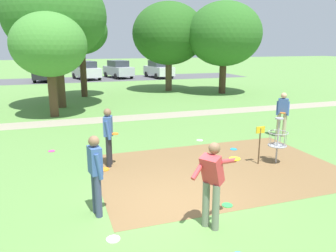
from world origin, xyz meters
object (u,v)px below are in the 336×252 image
Objects in this scene: frisbee_near_basket at (227,205)px; tree_mid_left at (224,34)px; frisbee_by_tee at (200,140)px; parked_car_center_right at (118,69)px; parked_car_rightmost at (159,69)px; frisbee_scattered_a at (113,239)px; tree_near_left at (81,32)px; tree_near_right at (49,45)px; parked_car_leftmost at (47,72)px; player_waiting_right at (96,171)px; player_foreground_watching at (108,134)px; player_throwing at (282,112)px; parked_car_center_left at (86,70)px; tree_mid_right at (55,16)px; player_waiting_left at (212,180)px; disc_golf_basket at (276,139)px; tree_mid_center at (169,34)px; frisbee_far_right at (52,151)px; frisbee_mid_grass at (234,149)px.

tree_mid_left is at bearing 62.62° from frisbee_near_basket.
frisbee_near_basket is at bearing -107.24° from frisbee_by_tee.
parked_car_center_right is at bearing 86.49° from frisbee_by_tee.
frisbee_near_basket is 0.05× the size of parked_car_rightmost.
tree_near_left is (1.03, 17.76, 4.27)m from frisbee_scattered_a.
tree_near_right is 1.10× the size of parked_car_leftmost.
player_foreground_watching is at bearing 76.11° from player_waiting_right.
parked_car_center_left reaches higher than player_throwing.
frisbee_scattered_a is 0.06× the size of parked_car_rightmost.
tree_mid_right is (-7.87, 9.19, 3.97)m from player_throwing.
player_waiting_left is at bearing -105.24° from parked_car_rightmost.
player_waiting_right is 7.18× the size of frisbee_near_basket.
disc_golf_basket is 0.31× the size of parked_car_rightmost.
parked_car_rightmost is at bearing 58.17° from tree_near_right.
player_foreground_watching is 6.86m from player_throwing.
tree_near_left is 0.80× the size of tree_mid_right.
tree_near_right is (-1.98, -6.19, -0.84)m from tree_near_left.
tree_mid_center is 10.90m from parked_car_rightmost.
disc_golf_basket is 0.24× the size of tree_near_left.
player_waiting_right is 0.23× the size of tree_mid_right.
player_waiting_left is 6.74m from frisbee_far_right.
parked_car_center_right is at bearing 79.03° from player_foreground_watching.
frisbee_far_right is at bearing 116.34° from player_waiting_left.
tree_mid_left is 16.21m from parked_car_center_left.
tree_mid_center is at bearing 79.62° from frisbee_mid_grass.
tree_near_left reaches higher than frisbee_by_tee.
frisbee_mid_grass is 6.12m from frisbee_far_right.
frisbee_mid_grass is at bearing 107.35° from disc_golf_basket.
tree_mid_center is (7.48, 18.78, 4.24)m from frisbee_scattered_a.
frisbee_by_tee is at bearing -104.05° from tree_mid_center.
tree_near_left is (2.11, 11.97, 4.27)m from frisbee_far_right.
frisbee_by_tee is 24.29m from parked_car_center_left.
player_throwing is 0.29× the size of tree_near_left.
tree_mid_center is at bearing 40.50° from tree_near_right.
frisbee_mid_grass is 25.80m from parked_car_leftmost.
tree_mid_center is at bearing -80.77° from parked_car_center_right.
tree_mid_center is (-3.24, 2.62, 0.07)m from tree_mid_left.
tree_near_left is at bearing 116.04° from player_throwing.
tree_near_right is at bearing 94.38° from player_waiting_right.
parked_car_center_left is at bearing 89.28° from player_waiting_left.
tree_mid_left reaches higher than frisbee_scattered_a.
frisbee_mid_grass is 15.60m from tree_mid_center.
disc_golf_basket is 13.64m from tree_mid_right.
frisbee_mid_grass is at bearing 55.39° from player_waiting_left.
frisbee_far_right is (-5.21, 0.41, 0.00)m from frisbee_by_tee.
frisbee_near_basket is at bearing -137.07° from player_throwing.
frisbee_far_right is 9.65m from tree_mid_right.
player_foreground_watching is 3.99m from frisbee_scattered_a.
tree_near_left reaches higher than parked_car_leftmost.
frisbee_mid_grass is at bearing -161.23° from player_throwing.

